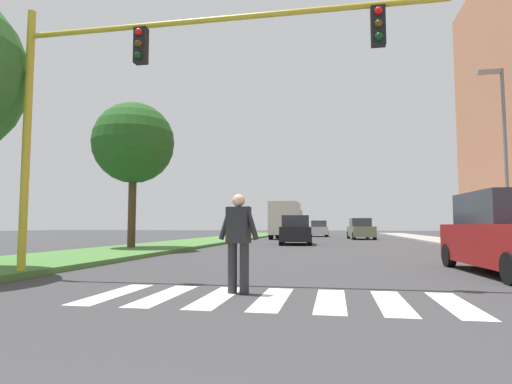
{
  "coord_description": "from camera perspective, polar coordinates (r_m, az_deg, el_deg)",
  "views": [
    {
      "loc": [
        0.97,
        -0.05,
        1.15
      ],
      "look_at": [
        -2.0,
        16.07,
        2.45
      ],
      "focal_mm": 29.77,
      "sensor_mm": 36.0,
      "label": 1
    }
  ],
  "objects": [
    {
      "name": "crosswalk",
      "position": [
        6.87,
        2.23,
        -14.14
      ],
      "size": [
        5.85,
        2.2,
        0.01
      ],
      "color": "silver",
      "rests_on": "ground_plane"
    },
    {
      "name": "pedestrian_performer",
      "position": [
        7.28,
        -2.37,
        -6.23
      ],
      "size": [
        0.75,
        0.31,
        1.69
      ],
      "color": "#262628",
      "rests_on": "ground_plane"
    },
    {
      "name": "sidewalk_right",
      "position": [
        29.04,
        25.45,
        -6.21
      ],
      "size": [
        3.0,
        64.0,
        0.15
      ],
      "primitive_type": "cube",
      "color": "#9E9991",
      "rests_on": "ground_plane"
    },
    {
      "name": "traffic_light_gantry",
      "position": [
        9.94,
        -15.36,
        14.57
      ],
      "size": [
        9.27,
        0.3,
        6.0
      ],
      "color": "gold",
      "rests_on": "median_strip"
    },
    {
      "name": "ground_plane",
      "position": [
        30.09,
        8.66,
        -6.67
      ],
      "size": [
        140.0,
        140.0,
        0.0
      ],
      "primitive_type": "plane",
      "color": "#38383A"
    },
    {
      "name": "sedan_far_horizon",
      "position": [
        45.07,
        8.42,
        -4.96
      ],
      "size": [
        2.1,
        4.67,
        1.66
      ],
      "color": "silver",
      "rests_on": "ground_plane"
    },
    {
      "name": "street_lamp_right",
      "position": [
        20.23,
        30.22,
        5.9
      ],
      "size": [
        1.02,
        0.24,
        7.5
      ],
      "color": "slate",
      "rests_on": "sidewalk_right"
    },
    {
      "name": "truck_box_delivery",
      "position": [
        36.69,
        4.08,
        -3.76
      ],
      "size": [
        2.4,
        6.2,
        3.1
      ],
      "color": "gray",
      "rests_on": "ground_plane"
    },
    {
      "name": "sedan_distant",
      "position": [
        37.06,
        13.89,
        -4.91
      ],
      "size": [
        2.23,
        4.67,
        1.77
      ],
      "color": "gray",
      "rests_on": "ground_plane"
    },
    {
      "name": "median_strip",
      "position": [
        29.4,
        -6.86,
        -6.59
      ],
      "size": [
        4.27,
        64.0,
        0.15
      ],
      "primitive_type": "cube",
      "color": "#477A38",
      "rests_on": "ground_plane"
    },
    {
      "name": "sedan_midblock",
      "position": [
        26.24,
        5.33,
        -5.24
      ],
      "size": [
        2.21,
        4.65,
        1.76
      ],
      "color": "black",
      "rests_on": "ground_plane"
    },
    {
      "name": "suv_crossing",
      "position": [
        11.75,
        31.1,
        -4.95
      ],
      "size": [
        2.22,
        4.71,
        1.97
      ],
      "color": "maroon",
      "rests_on": "ground_plane"
    },
    {
      "name": "tree_mid",
      "position": [
        20.81,
        -16.14,
        6.29
      ],
      "size": [
        3.78,
        3.78,
        6.76
      ],
      "color": "#4C3823",
      "rests_on": "median_strip"
    }
  ]
}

